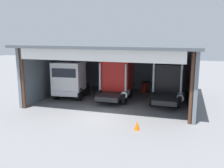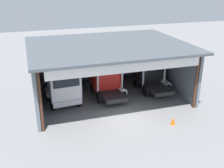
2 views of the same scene
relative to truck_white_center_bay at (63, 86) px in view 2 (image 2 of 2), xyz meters
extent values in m
plane|color=slate|center=(4.09, -3.95, -1.73)|extent=(80.00, 80.00, 0.00)
cube|color=slate|center=(4.09, 5.58, 0.61)|extent=(12.77, 0.24, 4.69)
cube|color=slate|center=(-2.30, 0.82, 0.61)|extent=(0.24, 9.53, 4.69)
cube|color=slate|center=(10.47, 0.82, 0.61)|extent=(0.24, 9.53, 4.69)
cube|color=#474E55|center=(4.09, 0.40, 3.06)|extent=(13.37, 10.37, 0.20)
cylinder|color=#4C2D1E|center=(-2.05, -3.80, 0.61)|extent=(0.24, 0.24, 4.69)
cylinder|color=#4C2D1E|center=(10.22, -3.80, 0.61)|extent=(0.24, 0.24, 4.69)
cube|color=white|center=(4.09, -4.28, 2.61)|extent=(11.49, 0.12, 0.90)
cube|color=white|center=(0.04, -0.26, 0.32)|extent=(2.62, 2.27, 2.47)
cube|color=black|center=(0.13, -1.32, 0.75)|extent=(2.09, 0.22, 0.74)
cube|color=silver|center=(0.13, -1.35, -1.02)|extent=(2.35, 0.34, 0.44)
cube|color=#232326|center=(-0.08, 1.33, -0.99)|extent=(2.06, 3.02, 0.36)
cylinder|color=silver|center=(1.06, 1.02, 0.42)|extent=(0.18, 0.18, 3.17)
cylinder|color=silver|center=(-1.15, 0.85, 0.42)|extent=(0.18, 0.18, 3.17)
cylinder|color=silver|center=(-1.16, 0.94, -0.87)|extent=(0.65, 1.24, 0.56)
cylinder|color=black|center=(1.16, -0.59, -1.17)|extent=(0.38, 1.15, 1.13)
cylinder|color=black|center=(-1.00, -0.76, -1.17)|extent=(0.38, 1.15, 1.13)
cylinder|color=black|center=(1.00, 1.41, -1.17)|extent=(0.38, 1.15, 1.13)
cylinder|color=black|center=(-1.16, 1.24, -1.17)|extent=(0.38, 1.15, 1.13)
cube|color=red|center=(4.02, 1.18, 0.38)|extent=(2.49, 2.58, 2.68)
cube|color=black|center=(4.00, 2.48, 0.85)|extent=(2.09, 0.09, 0.80)
cube|color=silver|center=(4.00, 2.51, -1.06)|extent=(2.34, 0.19, 0.44)
cube|color=#232326|center=(4.04, -0.58, -1.03)|extent=(1.88, 3.22, 0.36)
cylinder|color=silver|center=(2.93, -0.25, 0.16)|extent=(0.18, 0.18, 2.75)
cylinder|color=silver|center=(5.14, -0.22, 0.16)|extent=(0.18, 0.18, 2.75)
cylinder|color=silver|center=(5.14, -0.26, -0.91)|extent=(0.57, 1.21, 0.56)
cylinder|color=black|center=(2.93, 1.68, -1.21)|extent=(0.31, 1.04, 1.04)
cylinder|color=black|center=(5.09, 1.71, -1.21)|extent=(0.31, 1.04, 1.04)
cylinder|color=black|center=(2.96, -0.59, -1.21)|extent=(0.31, 1.04, 1.04)
cylinder|color=black|center=(5.12, -0.56, -1.21)|extent=(0.31, 1.04, 1.04)
cube|color=black|center=(8.45, 1.36, 0.28)|extent=(2.43, 2.06, 2.40)
cube|color=black|center=(8.45, 2.41, 0.70)|extent=(2.05, 0.07, 0.72)
cube|color=silver|center=(8.45, 2.44, -1.02)|extent=(2.30, 0.17, 0.44)
cube|color=#232326|center=(8.44, -0.49, -0.99)|extent=(1.83, 3.37, 0.36)
cylinder|color=silver|center=(7.35, 0.19, 0.40)|extent=(0.18, 0.18, 3.13)
cylinder|color=silver|center=(9.53, 0.18, 0.40)|extent=(0.18, 0.18, 3.13)
cylinder|color=silver|center=(9.53, -0.19, -0.87)|extent=(0.57, 1.20, 0.56)
cylinder|color=black|center=(7.39, 1.78, -1.17)|extent=(0.31, 1.13, 1.13)
cylinder|color=black|center=(9.51, 1.77, -1.17)|extent=(0.31, 1.13, 1.13)
cylinder|color=black|center=(7.38, -0.48, -1.17)|extent=(0.31, 1.13, 1.13)
cylinder|color=black|center=(9.50, -0.49, -1.17)|extent=(0.31, 1.13, 1.13)
cylinder|color=#B21E19|center=(6.02, 4.09, -1.26)|extent=(0.58, 0.58, 0.95)
cube|color=black|center=(6.35, 4.50, -1.23)|extent=(0.90, 0.60, 1.00)
cone|color=orange|center=(7.17, -5.79, -1.45)|extent=(0.36, 0.36, 0.56)
camera|label=1|loc=(9.77, -20.00, 4.01)|focal=40.52mm
camera|label=2|loc=(-2.51, -21.30, 8.45)|focal=43.78mm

